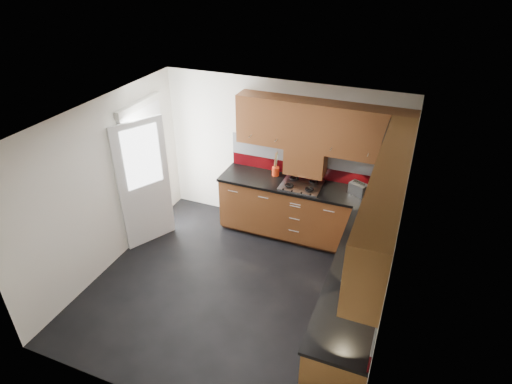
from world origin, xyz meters
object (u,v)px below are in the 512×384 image
at_px(gas_hob, 301,185).
at_px(toaster, 358,189).
at_px(food_processor, 376,205).
at_px(utensil_pot, 276,170).

xyz_separation_m(gas_hob, toaster, (0.82, 0.08, 0.07)).
distance_m(gas_hob, food_processor, 1.20).
distance_m(gas_hob, utensil_pot, 0.51).
height_order(gas_hob, utensil_pot, utensil_pot).
bearing_deg(gas_hob, utensil_pot, 159.96).
xyz_separation_m(utensil_pot, food_processor, (1.59, -0.56, 0.06)).
bearing_deg(food_processor, utensil_pot, 160.66).
relative_size(gas_hob, food_processor, 1.78).
distance_m(toaster, food_processor, 0.56).
distance_m(utensil_pot, food_processor, 1.69).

